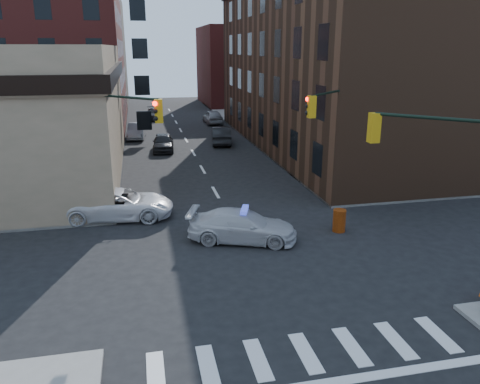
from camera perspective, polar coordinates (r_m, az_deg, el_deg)
name	(u,v)px	position (r m, az deg, el deg)	size (l,w,h in m)	color
ground	(253,258)	(20.75, 1.55, -8.10)	(140.00, 140.00, 0.00)	black
sidewalk_ne	(375,124)	(58.57, 16.09, 7.93)	(34.00, 54.50, 0.15)	gray
apartment_block	(0,17)	(59.94, -27.22, 18.44)	(25.00, 25.00, 24.00)	maroon
commercial_row_ne	(334,69)	(44.35, 11.40, 14.49)	(14.00, 34.00, 14.00)	#492D1D
filler_nw	(59,53)	(81.02, -21.20, 15.51)	(20.00, 18.00, 16.00)	brown
filler_ne	(252,66)	(78.47, 1.46, 15.14)	(16.00, 16.00, 12.00)	maroon
signal_pole_se	(474,184)	(17.04, 26.59, 0.88)	(5.40, 5.27, 8.00)	black
signal_pole_nw	(113,143)	(24.01, -15.28, 5.73)	(3.58, 3.67, 8.00)	black
signal_pole_ne	(334,134)	(26.13, 11.39, 6.90)	(3.67, 3.58, 8.00)	black
tree_ne_near	(264,105)	(46.12, 2.99, 10.51)	(3.00, 3.00, 4.85)	black
tree_ne_far	(246,97)	(53.84, 0.73, 11.50)	(3.00, 3.00, 4.85)	black
police_car	(242,226)	(22.29, 0.30, -4.15)	(2.10, 5.16, 1.50)	silver
pickup	(120,204)	(26.02, -14.45, -1.43)	(2.63, 5.70, 1.58)	silver
parked_car_wnear	(163,142)	(42.48, -9.35, 6.00)	(1.80, 4.48, 1.53)	black
parked_car_wfar	(137,131)	(48.93, -12.50, 7.29)	(1.61, 4.61, 1.52)	gray
parked_car_wdeep	(154,114)	(61.76, -10.41, 9.37)	(2.01, 4.94, 1.43)	black
parked_car_enear	(221,135)	(45.07, -2.31, 6.93)	(1.74, 5.00, 1.65)	black
parked_car_efar	(213,117)	(57.37, -3.34, 9.14)	(1.94, 4.81, 1.64)	#979B9F
pedestrian_a	(47,190)	(29.19, -22.51, 0.23)	(0.62, 0.41, 1.69)	black
pedestrian_b	(73,202)	(26.07, -19.70, -1.17)	(0.92, 0.72, 1.90)	black
barrel_road	(339,221)	(23.98, 12.00, -3.43)	(0.64, 0.64, 1.14)	#CB5009
barrel_bank	(126,206)	(26.47, -13.73, -1.69)	(0.58, 0.58, 1.03)	red
barricade_nw_a	(107,206)	(26.59, -15.89, -1.63)	(1.14, 0.57, 0.85)	#D36309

